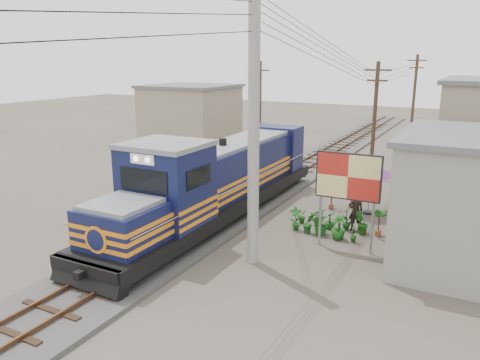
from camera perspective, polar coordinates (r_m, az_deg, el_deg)
The scene contains 14 objects.
ground at distance 19.30m, azimuth -7.22°, elevation -7.28°, with size 120.00×120.00×0.00m, color #473F35.
ballast at distance 27.64m, azimuth 4.64°, elevation -0.28°, with size 3.60×70.00×0.16m, color #595651.
track at distance 27.59m, azimuth 4.65°, elevation 0.08°, with size 1.15×70.00×0.12m.
locomotive at distance 21.07m, azimuth -2.88°, elevation -0.28°, with size 2.98×16.21×4.02m.
utility_pole_main at distance 15.85m, azimuth 1.68°, elevation 6.78°, with size 0.40×0.40×10.00m.
wooden_pole_mid at distance 29.42m, azimuth 16.07°, elevation 7.25°, with size 1.60×0.24×7.00m.
wooden_pole_far at distance 43.10m, azimuth 20.43°, elevation 9.41°, with size 1.60×0.24×7.50m.
wooden_pole_left at distance 36.23m, azimuth 2.44°, elevation 9.08°, with size 1.60×0.24×7.00m.
power_lines at distance 25.40m, azimuth 3.31°, elevation 15.50°, with size 9.65×19.00×3.30m.
shophouse_left at distance 37.06m, azimuth -5.99°, elevation 7.48°, with size 6.30×6.30×5.20m.
billboard at distance 17.86m, azimuth 13.04°, elevation 0.12°, with size 2.46×0.17×3.79m.
market_umbrella at distance 22.55m, azimuth 15.68°, elevation 1.30°, with size 2.48×2.48×2.48m.
vendor at distance 20.55m, azimuth 13.94°, elevation -3.72°, with size 0.62×0.41×1.70m, color black.
plant_nursery at distance 20.10m, azimuth 10.70°, elevation -5.10°, with size 3.28×2.03×1.11m.
Camera 1 is at (10.38, -14.62, 7.16)m, focal length 35.00 mm.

